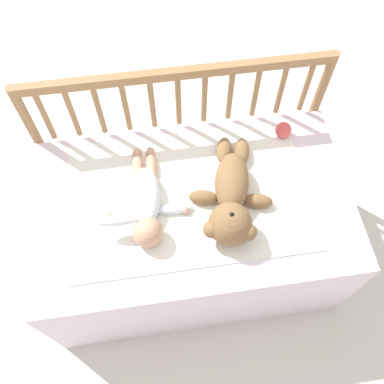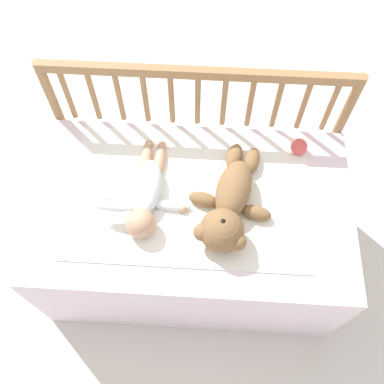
# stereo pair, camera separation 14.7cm
# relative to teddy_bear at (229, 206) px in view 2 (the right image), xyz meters

# --- Properties ---
(ground_plane) EXTENTS (12.00, 12.00, 0.00)m
(ground_plane) POSITION_rel_teddy_bear_xyz_m (-0.13, 0.04, -0.57)
(ground_plane) COLOR silver
(crib_mattress) EXTENTS (1.16, 0.69, 0.50)m
(crib_mattress) POSITION_rel_teddy_bear_xyz_m (-0.13, 0.04, -0.31)
(crib_mattress) COLOR silver
(crib_mattress) RESTS_ON ground_plane
(crib_rail) EXTENTS (1.16, 0.04, 0.79)m
(crib_rail) POSITION_rel_teddy_bear_xyz_m (-0.13, 0.40, 0.00)
(crib_rail) COLOR #997047
(crib_rail) RESTS_ON ground_plane
(blanket) EXTENTS (0.87, 0.56, 0.01)m
(blanket) POSITION_rel_teddy_bear_xyz_m (-0.14, 0.07, -0.06)
(blanket) COLOR white
(blanket) RESTS_ON crib_mattress
(teddy_bear) EXTENTS (0.30, 0.46, 0.15)m
(teddy_bear) POSITION_rel_teddy_bear_xyz_m (0.00, 0.00, 0.00)
(teddy_bear) COLOR olive
(teddy_bear) RESTS_ON crib_mattress
(baby) EXTENTS (0.33, 0.42, 0.10)m
(baby) POSITION_rel_teddy_bear_xyz_m (-0.29, 0.04, -0.02)
(baby) COLOR white
(baby) RESTS_ON crib_mattress
(toy_ball) EXTENTS (0.06, 0.06, 0.06)m
(toy_ball) POSITION_rel_teddy_bear_xyz_m (0.26, 0.28, -0.03)
(toy_ball) COLOR #DB4C4C
(toy_ball) RESTS_ON crib_mattress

